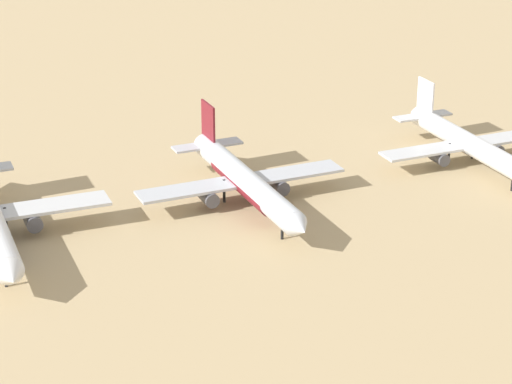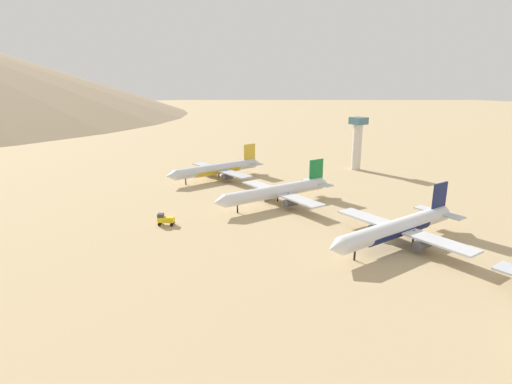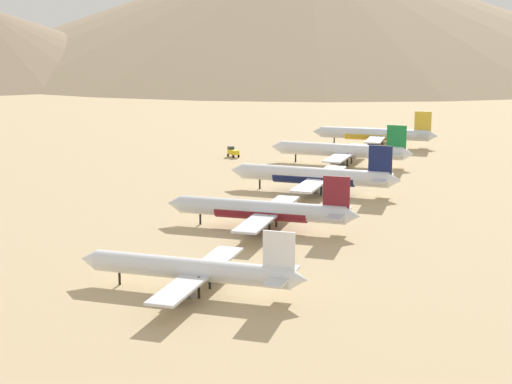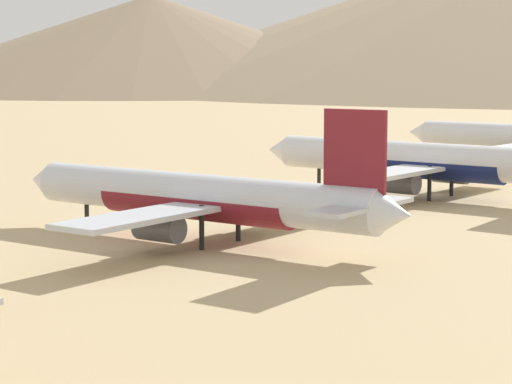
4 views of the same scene
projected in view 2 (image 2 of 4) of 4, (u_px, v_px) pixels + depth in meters
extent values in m
plane|color=tan|center=(389.00, 241.00, 118.24)|extent=(1800.00, 1800.00, 0.00)
cylinder|color=silver|center=(217.00, 169.00, 191.57)|extent=(44.82, 10.80, 4.71)
cone|color=silver|center=(171.00, 176.00, 176.87)|extent=(4.56, 5.12, 4.61)
cone|color=silver|center=(257.00, 162.00, 206.12)|extent=(4.02, 4.67, 4.24)
cube|color=gold|center=(250.00, 153.00, 201.97)|extent=(6.81, 1.37, 8.67)
cube|color=#B6BBC5|center=(251.00, 162.00, 203.75)|extent=(5.97, 15.27, 0.45)
cube|color=#B6BBC5|center=(220.00, 170.00, 192.92)|extent=(11.93, 42.57, 0.56)
cylinder|color=#4C4C54|center=(228.00, 176.00, 187.19)|extent=(5.55, 3.54, 2.85)
cylinder|color=#4C4C54|center=(210.00, 171.00, 198.35)|extent=(5.55, 3.54, 2.85)
cylinder|color=black|center=(186.00, 180.00, 182.06)|extent=(0.55, 0.55, 4.73)
cylinder|color=black|center=(226.00, 175.00, 191.78)|extent=(0.55, 0.55, 4.73)
cylinder|color=black|center=(219.00, 172.00, 196.62)|extent=(0.55, 0.55, 4.73)
cylinder|color=gold|center=(217.00, 169.00, 191.67)|extent=(24.95, 8.05, 4.72)
cylinder|color=silver|center=(276.00, 191.00, 151.87)|extent=(45.54, 7.62, 4.78)
cone|color=silver|center=(219.00, 202.00, 138.37)|extent=(4.31, 4.93, 4.69)
cone|color=silver|center=(324.00, 182.00, 165.24)|extent=(3.79, 4.52, 4.31)
cube|color=#197A38|center=(316.00, 170.00, 161.28)|extent=(6.94, 0.87, 8.81)
cube|color=silver|center=(317.00, 183.00, 163.05)|extent=(4.97, 15.33, 0.45)
cube|color=silver|center=(280.00, 193.00, 153.13)|extent=(8.97, 43.12, 0.57)
cylinder|color=#4C4C54|center=(291.00, 202.00, 147.04)|extent=(5.46, 3.22, 2.90)
cylinder|color=#4C4C54|center=(266.00, 193.00, 159.03)|extent=(5.46, 3.22, 2.90)
cylinder|color=black|center=(237.00, 206.00, 143.21)|extent=(0.55, 0.55, 4.81)
cylinder|color=black|center=(288.00, 199.00, 151.76)|extent=(0.55, 0.55, 4.81)
cylinder|color=black|center=(278.00, 195.00, 156.96)|extent=(0.55, 0.55, 4.81)
cylinder|color=silver|center=(397.00, 228.00, 114.17)|extent=(45.95, 8.35, 4.83)
cone|color=silver|center=(335.00, 248.00, 100.26)|extent=(4.42, 5.03, 4.73)
cone|color=silver|center=(446.00, 212.00, 127.94)|extent=(3.88, 4.61, 4.34)
cube|color=#141E51|center=(440.00, 197.00, 123.89)|extent=(7.00, 0.98, 8.89)
cube|color=silver|center=(439.00, 213.00, 125.69)|extent=(5.23, 15.51, 0.46)
cube|color=silver|center=(401.00, 229.00, 115.46)|extent=(9.67, 43.54, 0.57)
cylinder|color=#4C4C54|center=(422.00, 244.00, 109.37)|extent=(5.54, 3.33, 2.92)
cylinder|color=#4C4C54|center=(377.00, 228.00, 121.34)|extent=(5.54, 3.33, 2.92)
cylinder|color=black|center=(355.00, 252.00, 105.23)|extent=(0.56, 0.56, 4.85)
cylinder|color=black|center=(413.00, 238.00, 114.12)|extent=(0.56, 0.56, 4.85)
cylinder|color=black|center=(393.00, 231.00, 119.31)|extent=(0.56, 0.56, 4.85)
cylinder|color=#141E51|center=(397.00, 229.00, 114.27)|extent=(25.44, 6.77, 4.84)
cube|color=yellow|center=(166.00, 219.00, 131.12)|extent=(5.61, 4.76, 1.70)
cube|color=#333338|center=(161.00, 215.00, 130.81)|extent=(2.64, 2.72, 1.10)
cylinder|color=black|center=(159.00, 225.00, 130.45)|extent=(1.11, 0.89, 1.10)
cylinder|color=black|center=(161.00, 222.00, 132.67)|extent=(1.11, 0.89, 1.10)
cylinder|color=black|center=(172.00, 225.00, 130.32)|extent=(1.11, 0.89, 1.10)
cylinder|color=black|center=(173.00, 222.00, 132.54)|extent=(1.11, 0.89, 1.10)
cylinder|color=beige|center=(357.00, 147.00, 211.49)|extent=(4.80, 4.80, 23.73)
cube|color=#3F6B7A|center=(359.00, 121.00, 207.87)|extent=(7.20, 7.20, 3.60)
cone|color=#847056|center=(33.00, 93.00, 558.62)|extent=(354.03, 354.03, 59.21)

